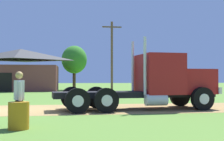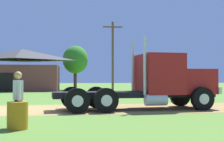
{
  "view_description": "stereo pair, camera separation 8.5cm",
  "coord_description": "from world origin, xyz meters",
  "px_view_note": "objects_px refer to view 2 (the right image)",
  "views": [
    {
      "loc": [
        2.45,
        -15.3,
        1.47
      ],
      "look_at": [
        4.91,
        0.74,
        1.92
      ],
      "focal_mm": 49.69,
      "sensor_mm": 36.0,
      "label": 1
    },
    {
      "loc": [
        2.54,
        -15.32,
        1.47
      ],
      "look_at": [
        4.91,
        0.74,
        1.92
      ],
      "focal_mm": 49.69,
      "sensor_mm": 36.0,
      "label": 2
    }
  ],
  "objects_px": {
    "truck_foreground_white": "(158,82)",
    "steel_barrel": "(18,116)",
    "visitor_standing_near": "(18,97)",
    "utility_pole_near": "(113,55)",
    "shed_building": "(22,70)"
  },
  "relations": [
    {
      "from": "visitor_standing_near",
      "to": "steel_barrel",
      "type": "distance_m",
      "value": 0.62
    },
    {
      "from": "visitor_standing_near",
      "to": "truck_foreground_white",
      "type": "bearing_deg",
      "value": 40.33
    },
    {
      "from": "steel_barrel",
      "to": "utility_pole_near",
      "type": "height_order",
      "value": "utility_pole_near"
    },
    {
      "from": "visitor_standing_near",
      "to": "utility_pole_near",
      "type": "xyz_separation_m",
      "value": [
        6.64,
        24.8,
        3.33
      ]
    },
    {
      "from": "truck_foreground_white",
      "to": "steel_barrel",
      "type": "height_order",
      "value": "truck_foreground_white"
    },
    {
      "from": "truck_foreground_white",
      "to": "shed_building",
      "type": "bearing_deg",
      "value": 111.81
    },
    {
      "from": "truck_foreground_white",
      "to": "steel_barrel",
      "type": "distance_m",
      "value": 8.06
    },
    {
      "from": "steel_barrel",
      "to": "utility_pole_near",
      "type": "bearing_deg",
      "value": 75.3
    },
    {
      "from": "truck_foreground_white",
      "to": "visitor_standing_near",
      "type": "height_order",
      "value": "truck_foreground_white"
    },
    {
      "from": "truck_foreground_white",
      "to": "utility_pole_near",
      "type": "height_order",
      "value": "utility_pole_near"
    },
    {
      "from": "truck_foreground_white",
      "to": "visitor_standing_near",
      "type": "xyz_separation_m",
      "value": [
        -5.95,
        -5.06,
        -0.39
      ]
    },
    {
      "from": "visitor_standing_near",
      "to": "steel_barrel",
      "type": "xyz_separation_m",
      "value": [
        0.05,
        -0.34,
        -0.51
      ]
    },
    {
      "from": "visitor_standing_near",
      "to": "shed_building",
      "type": "xyz_separation_m",
      "value": [
        -4.06,
        30.1,
        1.63
      ]
    },
    {
      "from": "shed_building",
      "to": "utility_pole_near",
      "type": "xyz_separation_m",
      "value": [
        10.71,
        -5.3,
        1.69
      ]
    },
    {
      "from": "truck_foreground_white",
      "to": "steel_barrel",
      "type": "bearing_deg",
      "value": -137.58
    }
  ]
}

